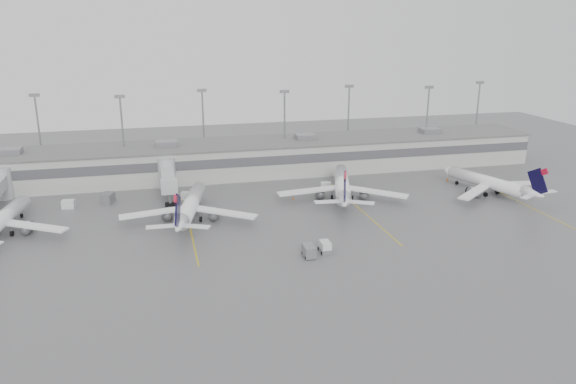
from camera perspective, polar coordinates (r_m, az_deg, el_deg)
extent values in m
plane|color=#525254|center=(90.03, 2.43, -7.50)|extent=(260.00, 260.00, 0.00)
cube|color=#9F9F9B|center=(142.47, -4.08, 3.45)|extent=(150.00, 16.00, 8.00)
cube|color=#47474C|center=(134.53, -3.49, 3.09)|extent=(150.00, 0.15, 2.20)
cube|color=#606060|center=(141.57, -4.11, 5.04)|extent=(152.00, 17.00, 0.30)
cube|color=slate|center=(143.06, -26.41, 3.73)|extent=(5.00, 4.00, 1.30)
cube|color=slate|center=(157.56, 14.20, 6.07)|extent=(5.00, 4.00, 1.30)
cylinder|color=gray|center=(150.96, -23.90, 5.13)|extent=(0.44, 0.44, 20.00)
cube|color=slate|center=(149.45, -24.37, 8.95)|extent=(2.40, 0.50, 0.80)
cylinder|color=gray|center=(141.37, -16.38, 5.18)|extent=(0.44, 0.44, 20.00)
cube|color=slate|center=(139.76, -16.73, 9.28)|extent=(2.40, 0.50, 0.80)
cylinder|color=gray|center=(149.17, -8.57, 6.28)|extent=(0.44, 0.44, 20.00)
cube|color=slate|center=(147.64, -8.74, 10.17)|extent=(2.40, 0.50, 0.80)
cylinder|color=gray|center=(145.08, -0.35, 6.17)|extent=(0.44, 0.44, 20.00)
cube|color=slate|center=(143.50, -0.36, 10.17)|extent=(2.40, 0.50, 0.80)
cylinder|color=gray|center=(157.84, 6.14, 6.96)|extent=(0.44, 0.44, 20.00)
cube|color=slate|center=(156.39, 6.25, 10.64)|extent=(2.40, 0.50, 0.80)
cylinder|color=gray|center=(159.09, 13.90, 6.64)|extent=(0.44, 0.44, 20.00)
cube|color=slate|center=(157.66, 14.16, 10.28)|extent=(2.40, 0.50, 0.80)
cylinder|color=gray|center=(175.43, 18.62, 7.18)|extent=(0.44, 0.44, 20.00)
cube|color=slate|center=(174.13, 18.94, 10.48)|extent=(2.40, 0.50, 0.80)
cylinder|color=#A4A7A9|center=(136.77, -26.99, 0.81)|extent=(4.00, 4.00, 7.00)
cylinder|color=#A4A7A9|center=(132.95, -12.21, 1.89)|extent=(4.00, 4.00, 7.00)
cube|color=#A4A7A9|center=(126.47, -12.12, 1.49)|extent=(2.80, 13.00, 2.60)
cube|color=#A4A7A9|center=(119.25, -11.98, 0.56)|extent=(3.40, 2.40, 3.00)
cylinder|color=gray|center=(120.08, -11.89, -0.77)|extent=(0.70, 0.70, 2.80)
cube|color=black|center=(120.40, -11.86, -1.24)|extent=(2.20, 1.20, 0.70)
cube|color=gold|center=(109.28, -10.00, -3.22)|extent=(0.25, 40.00, 0.01)
cube|color=gold|center=(116.50, 7.42, -1.81)|extent=(0.25, 40.00, 0.01)
cube|color=gold|center=(132.85, 21.65, -0.53)|extent=(0.25, 40.00, 0.01)
cylinder|color=white|center=(114.77, -26.98, -2.42)|extent=(5.95, 20.63, 2.79)
cone|color=white|center=(124.97, -25.09, -0.68)|extent=(3.16, 3.01, 2.79)
cube|color=white|center=(110.37, -24.28, -3.20)|extent=(11.86, 7.64, 0.33)
cylinder|color=black|center=(122.84, -25.44, -2.18)|extent=(0.45, 0.88, 0.84)
cylinder|color=black|center=(113.13, -26.25, -3.81)|extent=(0.57, 1.08, 1.02)
cylinder|color=white|center=(111.37, -9.82, -1.23)|extent=(7.82, 21.64, 2.94)
cone|color=white|center=(122.82, -8.95, 0.55)|extent=(3.49, 3.35, 2.94)
cone|color=white|center=(99.13, -10.99, -3.37)|extent=(3.99, 5.44, 2.94)
cube|color=white|center=(110.39, -13.54, -2.05)|extent=(12.90, 3.58, 0.34)
cube|color=white|center=(108.13, -6.43, -2.08)|extent=(12.20, 8.79, 0.34)
cube|color=black|center=(97.74, -11.13, -1.91)|extent=(1.56, 5.43, 6.41)
cube|color=#B70E2B|center=(95.76, -11.35, -0.71)|extent=(0.74, 2.00, 1.86)
cylinder|color=black|center=(120.41, -9.12, -1.04)|extent=(0.54, 0.94, 0.88)
cylinder|color=black|center=(110.67, -10.97, -2.72)|extent=(0.68, 1.15, 1.08)
cylinder|color=black|center=(110.00, -8.86, -2.73)|extent=(0.68, 1.15, 1.08)
cylinder|color=white|center=(123.30, 5.52, 0.83)|extent=(9.85, 22.68, 3.11)
cone|color=white|center=(135.68, 5.37, 2.34)|extent=(3.84, 3.71, 3.11)
cone|color=white|center=(110.00, 5.72, -0.97)|extent=(4.53, 5.88, 3.11)
cube|color=white|center=(120.72, 2.10, 0.13)|extent=(13.49, 2.80, 0.36)
cube|color=white|center=(121.22, 8.98, 0.00)|extent=(12.53, 10.03, 0.36)
cube|color=black|center=(108.62, 5.78, 0.46)|extent=(2.06, 5.66, 6.78)
cube|color=#B70E2B|center=(106.59, 5.84, 1.64)|extent=(0.93, 2.09, 1.97)
cylinder|color=black|center=(132.99, 5.38, 0.85)|extent=(0.63, 1.00, 0.93)
cylinder|color=black|center=(122.00, 4.49, -0.57)|extent=(0.79, 1.23, 1.14)
cylinder|color=black|center=(122.15, 6.53, -0.61)|extent=(0.79, 1.23, 1.14)
cylinder|color=white|center=(133.43, 19.47, 1.01)|extent=(8.64, 20.15, 2.76)
cone|color=white|center=(140.62, 15.93, 2.13)|extent=(3.40, 3.28, 2.76)
cone|color=white|center=(126.32, 23.70, -0.16)|extent=(4.00, 5.21, 2.76)
cube|color=white|center=(127.25, 18.45, 0.01)|extent=(11.15, 8.86, 0.32)
cube|color=white|center=(137.06, 21.99, 0.83)|extent=(11.99, 2.55, 0.32)
cube|color=black|center=(125.37, 24.02, 0.95)|extent=(1.80, 5.03, 6.02)
cube|color=#B70E2B|center=(124.14, 24.59, 1.87)|extent=(0.82, 1.86, 1.75)
cylinder|color=black|center=(139.20, 16.78, 0.90)|extent=(0.55, 0.89, 0.83)
cylinder|color=black|center=(131.48, 19.44, -0.24)|extent=(0.70, 1.09, 1.01)
cylinder|color=black|center=(134.41, 20.50, 0.01)|extent=(0.70, 1.09, 1.01)
cube|color=silver|center=(94.84, 3.80, -5.58)|extent=(1.62, 2.55, 1.90)
cube|color=slate|center=(95.07, 3.79, -5.90)|extent=(1.83, 2.98, 0.74)
cylinder|color=black|center=(95.80, 3.12, -5.75)|extent=(0.24, 0.59, 0.59)
cylinder|color=black|center=(96.25, 4.09, -5.66)|extent=(0.24, 0.59, 0.59)
cylinder|color=black|center=(93.94, 3.48, -6.24)|extent=(0.24, 0.59, 0.59)
cylinder|color=black|center=(94.40, 4.47, -6.14)|extent=(0.24, 0.59, 0.59)
cube|color=slate|center=(92.88, 2.13, -6.00)|extent=(1.79, 3.09, 1.86)
cylinder|color=black|center=(93.96, 1.50, -6.20)|extent=(0.25, 0.62, 0.61)
cylinder|color=black|center=(92.40, 2.76, -6.63)|extent=(0.25, 0.62, 0.61)
cube|color=silver|center=(124.94, -21.43, -1.16)|extent=(2.62, 1.88, 1.76)
cube|color=silver|center=(124.14, -10.25, -0.36)|extent=(2.73, 2.31, 1.64)
cube|color=silver|center=(129.81, 3.86, 0.64)|extent=(2.56, 1.98, 1.62)
cube|color=slate|center=(125.69, -17.84, -0.59)|extent=(3.06, 3.89, 2.13)
cone|color=#E85A04|center=(117.56, -9.52, -1.55)|extent=(0.46, 0.46, 0.73)
cone|color=#E85A04|center=(122.06, 0.56, -0.64)|extent=(0.38, 0.38, 0.60)
cone|color=#E85A04|center=(141.99, 15.90, 1.28)|extent=(0.48, 0.48, 0.77)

